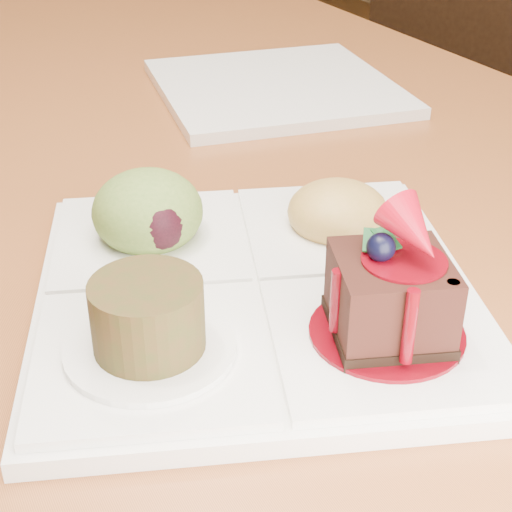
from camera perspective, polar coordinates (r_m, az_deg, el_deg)
name	(u,v)px	position (r m, az deg, el deg)	size (l,w,h in m)	color
ground	(71,478)	(1.46, -13.28, -15.43)	(6.00, 6.00, 0.00)	brown
dining_table	(8,102)	(1.09, -17.57, 10.65)	(1.00, 1.80, 0.75)	#9E5629
chair_right	(420,98)	(1.71, 11.83, 11.21)	(0.48, 0.48, 0.84)	black
sampler_plate	(252,272)	(0.49, -0.26, -1.16)	(0.35, 0.35, 0.10)	white
second_plate	(276,88)	(0.86, 1.44, 12.15)	(0.24, 0.24, 0.01)	white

